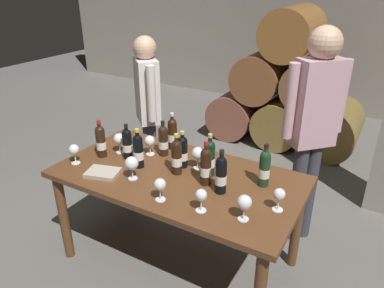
{
  "coord_description": "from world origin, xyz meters",
  "views": [
    {
      "loc": [
        1.18,
        -1.84,
        2.02
      ],
      "look_at": [
        0.0,
        0.2,
        0.91
      ],
      "focal_mm": 34.03,
      "sensor_mm": 36.0,
      "label": 1
    }
  ],
  "objects_px": {
    "wine_bottle_4": "(163,140)",
    "wine_glass_8": "(279,195)",
    "wine_bottle_0": "(127,143)",
    "taster_seated_left": "(148,104)",
    "wine_bottle_2": "(221,174)",
    "wine_glass_4": "(160,185)",
    "wine_bottle_5": "(138,151)",
    "wine_glass_1": "(150,141)",
    "wine_bottle_8": "(210,157)",
    "dining_table": "(178,186)",
    "tasting_notebook": "(103,173)",
    "sommelier_presenting": "(313,120)",
    "wine_bottle_7": "(177,157)",
    "wine_glass_0": "(74,150)",
    "wine_bottle_1": "(183,151)",
    "wine_glass_3": "(198,154)",
    "wine_bottle_6": "(264,168)",
    "wine_bottle_10": "(172,133)",
    "wine_glass_5": "(119,139)",
    "wine_bottle_3": "(206,166)",
    "wine_glass_2": "(201,196)",
    "wine_bottle_9": "(101,141)",
    "wine_glass_6": "(132,164)",
    "wine_glass_7": "(244,203)"
  },
  "relations": [
    {
      "from": "wine_bottle_4",
      "to": "wine_glass_8",
      "type": "relative_size",
      "value": 1.91
    },
    {
      "from": "wine_bottle_0",
      "to": "taster_seated_left",
      "type": "relative_size",
      "value": 0.18
    },
    {
      "from": "wine_bottle_2",
      "to": "wine_glass_4",
      "type": "height_order",
      "value": "wine_bottle_2"
    },
    {
      "from": "wine_bottle_5",
      "to": "wine_glass_1",
      "type": "relative_size",
      "value": 1.9
    },
    {
      "from": "wine_glass_8",
      "to": "taster_seated_left",
      "type": "relative_size",
      "value": 0.09
    },
    {
      "from": "wine_bottle_8",
      "to": "wine_glass_4",
      "type": "xyz_separation_m",
      "value": [
        -0.11,
        -0.43,
        -0.03
      ]
    },
    {
      "from": "dining_table",
      "to": "taster_seated_left",
      "type": "xyz_separation_m",
      "value": [
        -0.77,
        0.72,
        0.25
      ]
    },
    {
      "from": "wine_glass_4",
      "to": "wine_glass_8",
      "type": "height_order",
      "value": "wine_glass_4"
    },
    {
      "from": "tasting_notebook",
      "to": "sommelier_presenting",
      "type": "distance_m",
      "value": 1.56
    },
    {
      "from": "wine_bottle_7",
      "to": "wine_glass_0",
      "type": "xyz_separation_m",
      "value": [
        -0.72,
        -0.25,
        -0.02
      ]
    },
    {
      "from": "wine_bottle_1",
      "to": "wine_glass_3",
      "type": "height_order",
      "value": "wine_bottle_1"
    },
    {
      "from": "wine_bottle_6",
      "to": "wine_bottle_2",
      "type": "bearing_deg",
      "value": -133.79
    },
    {
      "from": "wine_bottle_10",
      "to": "wine_bottle_6",
      "type": "bearing_deg",
      "value": -12.05
    },
    {
      "from": "wine_bottle_1",
      "to": "wine_glass_5",
      "type": "relative_size",
      "value": 1.72
    },
    {
      "from": "wine_bottle_3",
      "to": "wine_glass_3",
      "type": "height_order",
      "value": "wine_bottle_3"
    },
    {
      "from": "wine_glass_4",
      "to": "wine_glass_2",
      "type": "bearing_deg",
      "value": 5.32
    },
    {
      "from": "wine_bottle_5",
      "to": "wine_bottle_6",
      "type": "xyz_separation_m",
      "value": [
        0.86,
        0.2,
        0.0
      ]
    },
    {
      "from": "wine_bottle_7",
      "to": "wine_glass_8",
      "type": "relative_size",
      "value": 2.04
    },
    {
      "from": "wine_bottle_3",
      "to": "dining_table",
      "type": "bearing_deg",
      "value": 176.85
    },
    {
      "from": "wine_glass_8",
      "to": "taster_seated_left",
      "type": "xyz_separation_m",
      "value": [
        -1.5,
        0.78,
        0.06
      ]
    },
    {
      "from": "wine_bottle_9",
      "to": "tasting_notebook",
      "type": "height_order",
      "value": "wine_bottle_9"
    },
    {
      "from": "wine_glass_2",
      "to": "wine_bottle_7",
      "type": "bearing_deg",
      "value": 139.35
    },
    {
      "from": "wine_bottle_2",
      "to": "wine_bottle_5",
      "type": "xyz_separation_m",
      "value": [
        -0.65,
        0.01,
        -0.0
      ]
    },
    {
      "from": "wine_bottle_8",
      "to": "wine_bottle_9",
      "type": "relative_size",
      "value": 1.05
    },
    {
      "from": "wine_bottle_2",
      "to": "wine_glass_0",
      "type": "distance_m",
      "value": 1.1
    },
    {
      "from": "wine_bottle_3",
      "to": "wine_glass_6",
      "type": "height_order",
      "value": "wine_bottle_3"
    },
    {
      "from": "wine_bottle_6",
      "to": "sommelier_presenting",
      "type": "relative_size",
      "value": 0.17
    },
    {
      "from": "wine_bottle_6",
      "to": "wine_glass_2",
      "type": "relative_size",
      "value": 2.04
    },
    {
      "from": "wine_bottle_4",
      "to": "wine_glass_8",
      "type": "xyz_separation_m",
      "value": [
        0.98,
        -0.27,
        -0.02
      ]
    },
    {
      "from": "wine_bottle_3",
      "to": "tasting_notebook",
      "type": "height_order",
      "value": "wine_bottle_3"
    },
    {
      "from": "wine_bottle_1",
      "to": "wine_glass_8",
      "type": "distance_m",
      "value": 0.78
    },
    {
      "from": "wine_glass_3",
      "to": "wine_glass_4",
      "type": "height_order",
      "value": "wine_glass_3"
    },
    {
      "from": "wine_glass_7",
      "to": "wine_bottle_10",
      "type": "bearing_deg",
      "value": 145.48
    },
    {
      "from": "wine_bottle_5",
      "to": "wine_glass_2",
      "type": "relative_size",
      "value": 2.02
    },
    {
      "from": "wine_bottle_2",
      "to": "sommelier_presenting",
      "type": "xyz_separation_m",
      "value": [
        0.36,
        0.8,
        0.16
      ]
    },
    {
      "from": "wine_bottle_10",
      "to": "wine_glass_2",
      "type": "relative_size",
      "value": 2.05
    },
    {
      "from": "wine_bottle_5",
      "to": "wine_glass_1",
      "type": "xyz_separation_m",
      "value": [
        -0.05,
        0.2,
        -0.02
      ]
    },
    {
      "from": "wine_bottle_7",
      "to": "wine_glass_3",
      "type": "relative_size",
      "value": 1.81
    },
    {
      "from": "wine_glass_1",
      "to": "wine_glass_5",
      "type": "relative_size",
      "value": 0.97
    },
    {
      "from": "wine_bottle_0",
      "to": "wine_glass_3",
      "type": "bearing_deg",
      "value": 12.68
    },
    {
      "from": "wine_bottle_2",
      "to": "wine_bottle_3",
      "type": "height_order",
      "value": "wine_bottle_3"
    },
    {
      "from": "wine_bottle_4",
      "to": "wine_glass_8",
      "type": "height_order",
      "value": "wine_bottle_4"
    },
    {
      "from": "wine_bottle_3",
      "to": "wine_glass_1",
      "type": "xyz_separation_m",
      "value": [
        -0.57,
        0.17,
        -0.02
      ]
    },
    {
      "from": "wine_bottle_3",
      "to": "wine_glass_2",
      "type": "xyz_separation_m",
      "value": [
        0.12,
        -0.28,
        -0.03
      ]
    },
    {
      "from": "wine_bottle_1",
      "to": "wine_bottle_3",
      "type": "height_order",
      "value": "wine_bottle_3"
    },
    {
      "from": "wine_bottle_5",
      "to": "wine_glass_1",
      "type": "height_order",
      "value": "wine_bottle_5"
    },
    {
      "from": "wine_glass_0",
      "to": "wine_bottle_3",
      "type": "bearing_deg",
      "value": 13.05
    },
    {
      "from": "wine_bottle_4",
      "to": "wine_glass_5",
      "type": "relative_size",
      "value": 1.74
    },
    {
      "from": "wine_glass_4",
      "to": "tasting_notebook",
      "type": "distance_m",
      "value": 0.53
    },
    {
      "from": "taster_seated_left",
      "to": "wine_glass_0",
      "type": "bearing_deg",
      "value": -87.51
    }
  ]
}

